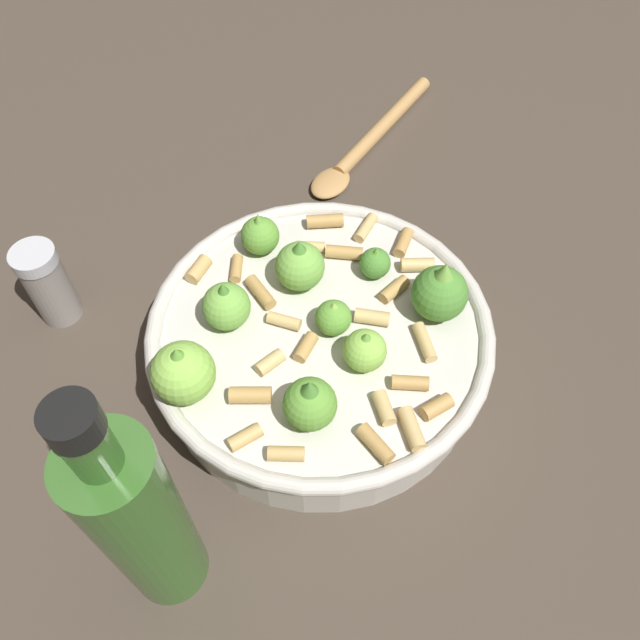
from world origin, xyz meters
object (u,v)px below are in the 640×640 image
object	(u,v)px
wooden_spoon	(368,142)
pepper_shaker	(48,284)
cooking_pan	(319,339)
olive_oil_bottle	(141,521)

from	to	relation	value
wooden_spoon	pepper_shaker	bearing A→B (deg)	-136.35
pepper_shaker	wooden_spoon	size ratio (longest dim) A/B	0.37
cooking_pan	olive_oil_bottle	world-z (taller)	olive_oil_bottle
cooking_pan	olive_oil_bottle	bearing A→B (deg)	-116.26
olive_oil_bottle	wooden_spoon	size ratio (longest dim) A/B	1.08
cooking_pan	pepper_shaker	xyz separation A→B (m)	(-0.24, 0.03, 0.01)
pepper_shaker	olive_oil_bottle	world-z (taller)	olive_oil_bottle
olive_oil_bottle	wooden_spoon	bearing A→B (deg)	75.84
olive_oil_bottle	wooden_spoon	distance (m)	0.49
cooking_pan	olive_oil_bottle	size ratio (longest dim) A/B	1.19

